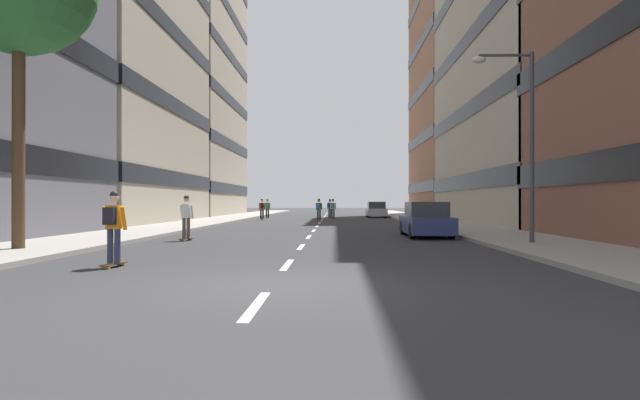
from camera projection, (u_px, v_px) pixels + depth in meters
ground_plane at (320, 222)px, 39.32m from camera, size 178.06×178.06×0.00m
sidewalk_left at (222, 219)px, 43.28m from camera, size 3.95×81.61×0.14m
sidewalk_right at (423, 220)px, 42.78m from camera, size 3.95×81.61×0.14m
lane_markings at (321, 222)px, 40.14m from camera, size 0.16×67.20×0.01m
building_left_mid at (94, 77)px, 37.64m from camera, size 12.14×19.28×20.86m
building_left_far at (177, 62)px, 57.53m from camera, size 12.14×19.52×33.68m
building_right_mid at (551, 14)px, 36.67m from camera, size 12.14×22.59×29.25m
building_right_far at (475, 49)px, 56.55m from camera, size 12.14×16.85×35.99m
parked_car_near at (376, 210)px, 50.68m from camera, size 1.82×4.40×1.52m
parked_car_mid at (426, 221)px, 22.71m from camera, size 1.82×4.40×1.52m
streetlamp_right at (521, 125)px, 17.88m from camera, size 2.13×0.30×6.50m
skater_0 at (186, 216)px, 20.40m from camera, size 0.57×0.92×1.78m
skater_1 at (267, 207)px, 49.19m from camera, size 0.57×0.92×1.78m
skater_2 at (319, 208)px, 42.75m from camera, size 0.56×0.92×1.78m
skater_3 at (333, 208)px, 45.78m from camera, size 0.53×0.90×1.78m
skater_4 at (113, 224)px, 12.14m from camera, size 0.56×0.92×1.78m
skater_5 at (330, 207)px, 49.50m from camera, size 0.57×0.92×1.78m
skater_6 at (262, 208)px, 44.40m from camera, size 0.56×0.92×1.78m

